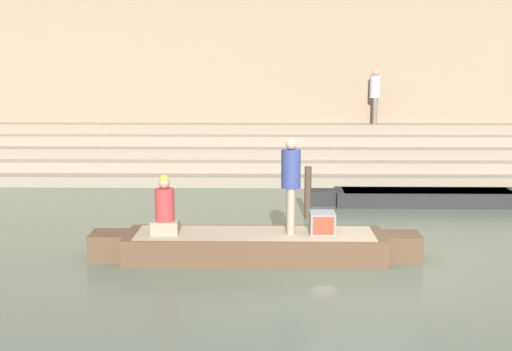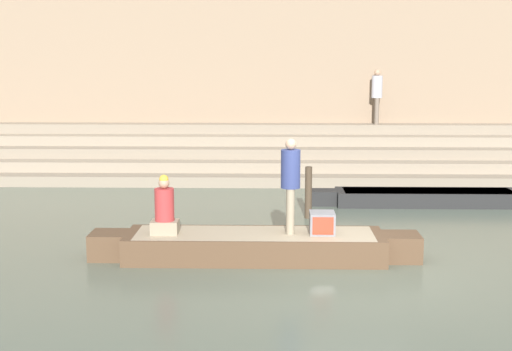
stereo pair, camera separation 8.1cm
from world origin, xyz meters
The scene contains 10 objects.
ground_plane centered at (0.00, 0.00, 0.00)m, with size 120.00×120.00×0.00m, color #566051.
ghat_steps centered at (0.00, 10.19, 0.57)m, with size 36.00×3.54×1.56m.
back_wall centered at (0.00, 12.08, 3.67)m, with size 34.20×1.28×7.39m.
rowboat_main centered at (-1.72, 0.72, 0.26)m, with size 6.21×1.41×0.50m.
person_standing centered at (-1.04, 0.78, 1.53)m, with size 0.36×0.36×1.79m.
person_rowing centered at (-3.40, 0.65, 0.95)m, with size 0.51×0.40×1.12m.
tv_set centered at (-0.45, 0.72, 0.70)m, with size 0.47×0.49×0.41m.
moored_boat_shore centered at (2.62, 5.73, 0.20)m, with size 6.00×1.03×0.38m.
mooring_post centered at (-0.53, 4.16, 0.61)m, with size 0.16×0.16×1.23m, color #473828.
person_on_steps centered at (2.02, 11.14, 2.60)m, with size 0.35×0.35×1.78m.
Camera 2 is at (-1.39, -12.31, 3.82)m, focal length 50.00 mm.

